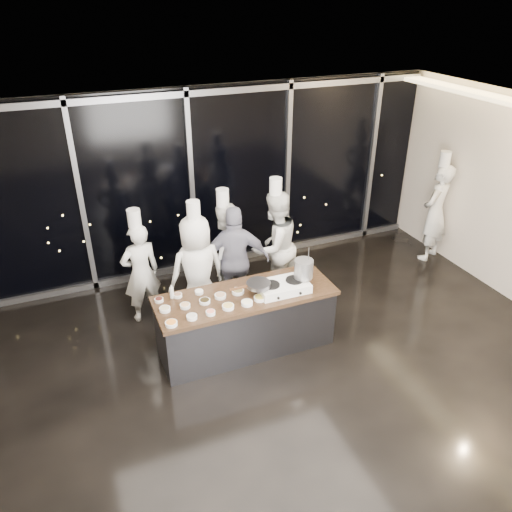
{
  "coord_description": "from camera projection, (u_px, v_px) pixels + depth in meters",
  "views": [
    {
      "loc": [
        -2.03,
        -4.41,
        4.57
      ],
      "look_at": [
        0.28,
        1.2,
        1.28
      ],
      "focal_mm": 35.0,
      "sensor_mm": 36.0,
      "label": 1
    }
  ],
  "objects": [
    {
      "name": "chef_far_left",
      "position": [
        141.0,
        272.0,
        7.43
      ],
      "size": [
        0.64,
        0.47,
        1.82
      ],
      "rotation": [
        0.0,
        0.0,
        3.31
      ],
      "color": "white",
      "rests_on": "ground"
    },
    {
      "name": "stove",
      "position": [
        283.0,
        286.0,
        6.79
      ],
      "size": [
        0.71,
        0.46,
        0.14
      ],
      "rotation": [
        0.0,
        0.0,
        -0.02
      ],
      "color": "white",
      "rests_on": "demo_counter"
    },
    {
      "name": "chef_right",
      "position": [
        274.0,
        246.0,
        7.94
      ],
      "size": [
        1.07,
        0.95,
        2.06
      ],
      "rotation": [
        0.0,
        0.0,
        3.48
      ],
      "color": "white",
      "rests_on": "ground"
    },
    {
      "name": "ground",
      "position": [
        271.0,
        388.0,
        6.44
      ],
      "size": [
        9.0,
        9.0,
        0.0
      ],
      "primitive_type": "plane",
      "color": "black",
      "rests_on": "ground"
    },
    {
      "name": "chef_center",
      "position": [
        224.0,
        254.0,
        7.81
      ],
      "size": [
        0.92,
        0.76,
        1.95
      ],
      "rotation": [
        0.0,
        0.0,
        3.28
      ],
      "color": "white",
      "rests_on": "ground"
    },
    {
      "name": "room_shell",
      "position": [
        289.0,
        228.0,
        5.43
      ],
      "size": [
        9.02,
        7.02,
        3.21
      ],
      "color": "beige",
      "rests_on": "ground"
    },
    {
      "name": "frying_pan",
      "position": [
        258.0,
        284.0,
        6.64
      ],
      "size": [
        0.58,
        0.34,
        0.06
      ],
      "rotation": [
        0.0,
        0.0,
        -0.02
      ],
      "color": "slate",
      "rests_on": "stove"
    },
    {
      "name": "guest",
      "position": [
        236.0,
        261.0,
        7.59
      ],
      "size": [
        1.11,
        0.67,
        1.77
      ],
      "rotation": [
        0.0,
        0.0,
        2.9
      ],
      "color": "#131334",
      "rests_on": "ground"
    },
    {
      "name": "demo_counter",
      "position": [
        246.0,
        321.0,
        6.96
      ],
      "size": [
        2.46,
        0.86,
        0.9
      ],
      "color": "#36363B",
      "rests_on": "ground"
    },
    {
      "name": "chef_left",
      "position": [
        197.0,
        271.0,
        7.31
      ],
      "size": [
        0.92,
        0.66,
        1.99
      ],
      "rotation": [
        0.0,
        0.0,
        3.26
      ],
      "color": "white",
      "rests_on": "ground"
    },
    {
      "name": "stock_pot",
      "position": [
        304.0,
        269.0,
        6.81
      ],
      "size": [
        0.27,
        0.27,
        0.26
      ],
      "primitive_type": "cylinder",
      "rotation": [
        0.0,
        0.0,
        -0.02
      ],
      "color": "#A6A6A8",
      "rests_on": "stove"
    },
    {
      "name": "prep_bowls",
      "position": [
        209.0,
        303.0,
        6.5
      ],
      "size": [
        1.39,
        0.72,
        0.05
      ],
      "color": "white",
      "rests_on": "demo_counter"
    },
    {
      "name": "chef_side",
      "position": [
        435.0,
        212.0,
        9.11
      ],
      "size": [
        0.79,
        0.69,
        2.06
      ],
      "rotation": [
        0.0,
        0.0,
        3.61
      ],
      "color": "white",
      "rests_on": "ground"
    },
    {
      "name": "squeeze_bottle",
      "position": [
        172.0,
        292.0,
        6.62
      ],
      "size": [
        0.06,
        0.06,
        0.2
      ],
      "color": "silver",
      "rests_on": "demo_counter"
    },
    {
      "name": "window_wall",
      "position": [
        191.0,
        185.0,
        8.47
      ],
      "size": [
        8.9,
        0.11,
        3.2
      ],
      "color": "black",
      "rests_on": "ground"
    }
  ]
}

